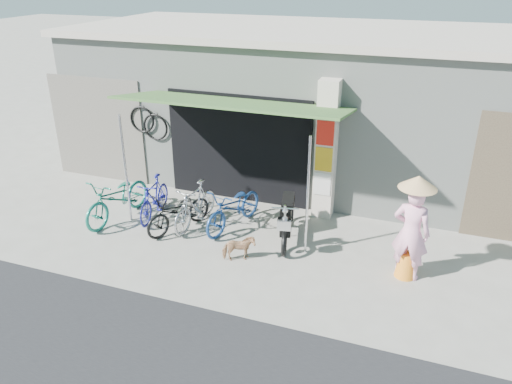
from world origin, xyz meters
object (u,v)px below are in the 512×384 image
(bike_blue, at_px, (154,198))
(street_dog, at_px, (239,248))
(bike_silver, at_px, (195,205))
(moped, at_px, (287,218))
(bike_teal, at_px, (118,198))
(nun, at_px, (411,229))
(bike_navy, at_px, (234,207))
(bike_black, at_px, (179,212))

(bike_blue, relative_size, street_dog, 2.49)
(bike_silver, height_order, moped, moped)
(bike_teal, relative_size, nun, 0.99)
(bike_teal, distance_m, bike_navy, 2.54)
(bike_teal, relative_size, bike_silver, 1.20)
(bike_blue, relative_size, nun, 0.78)
(moped, bearing_deg, bike_black, 178.35)
(bike_teal, relative_size, moped, 1.09)
(bike_navy, height_order, moped, moped)
(bike_teal, relative_size, bike_black, 1.20)
(bike_teal, distance_m, bike_black, 1.47)
(bike_blue, height_order, moped, moped)
(bike_blue, distance_m, nun, 5.41)
(bike_black, bearing_deg, moped, 35.12)
(bike_teal, height_order, moped, bike_teal)
(bike_navy, xyz_separation_m, nun, (3.54, -0.64, 0.48))
(bike_black, height_order, street_dog, bike_black)
(bike_teal, distance_m, nun, 6.06)
(bike_navy, bearing_deg, street_dog, -49.46)
(street_dog, relative_size, moped, 0.35)
(bike_black, xyz_separation_m, moped, (2.19, 0.43, 0.04))
(moped, bearing_deg, bike_blue, 168.89)
(bike_teal, bearing_deg, bike_black, 7.56)
(moped, bearing_deg, nun, -26.55)
(bike_black, bearing_deg, bike_blue, -179.52)
(nun, bearing_deg, bike_silver, 3.97)
(bike_black, relative_size, moped, 0.91)
(bike_teal, height_order, bike_silver, bike_teal)
(bike_black, bearing_deg, bike_teal, -155.75)
(bike_silver, distance_m, street_dog, 1.70)
(street_dog, bearing_deg, bike_teal, 47.61)
(bike_blue, bearing_deg, bike_black, -31.11)
(bike_blue, bearing_deg, bike_teal, -160.11)
(bike_blue, height_order, bike_black, bike_blue)
(bike_black, distance_m, bike_silver, 0.38)
(bike_navy, bearing_deg, bike_black, -140.02)
(bike_blue, xyz_separation_m, moped, (2.98, 0.09, 0.00))
(nun, bearing_deg, bike_blue, 4.62)
(bike_navy, relative_size, moped, 1.01)
(bike_blue, height_order, bike_navy, bike_navy)
(bike_teal, distance_m, bike_silver, 1.72)
(bike_silver, xyz_separation_m, nun, (4.35, -0.46, 0.47))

